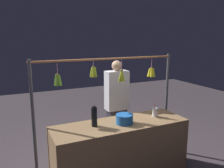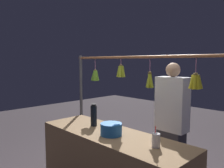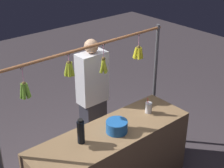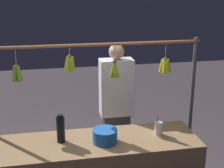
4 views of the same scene
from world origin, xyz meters
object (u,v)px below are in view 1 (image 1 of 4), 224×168
water_bottle (94,117)px  drink_cup (155,112)px  blue_bucket (124,119)px  vendor_person (117,107)px

water_bottle → drink_cup: (-0.96, 0.03, -0.07)m
water_bottle → blue_bucket: (-0.41, 0.09, -0.07)m
water_bottle → vendor_person: vendor_person is taller
vendor_person → blue_bucket: bearing=71.0°
blue_bucket → drink_cup: 0.55m
drink_cup → vendor_person: 0.79m
blue_bucket → drink_cup: drink_cup is taller
drink_cup → blue_bucket: bearing=5.9°
blue_bucket → vendor_person: (-0.27, -0.79, -0.09)m
water_bottle → drink_cup: 0.96m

